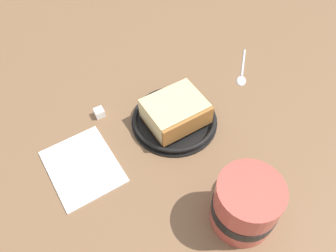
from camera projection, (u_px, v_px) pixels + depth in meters
The scene contains 7 objects.
ground_plane at pixel (181, 144), 63.64cm from camera, with size 130.29×130.29×3.55cm, color brown.
small_plate at pixel (174, 119), 63.99cm from camera, with size 16.39×16.39×1.73cm.
cake_slice at pixel (175, 112), 61.91cm from camera, with size 12.73×13.49×4.63cm.
tea_mug at pixel (246, 204), 49.16cm from camera, with size 12.27×9.83×9.82cm.
teaspoon at pixel (242, 74), 72.27cm from camera, with size 11.55×4.61×0.80cm.
folded_napkin at pixel (83, 166), 58.32cm from camera, with size 13.70×11.15×0.60cm, color white.
sugar_cube at pixel (99, 113), 64.94cm from camera, with size 1.74×1.74×1.74cm, color white.
Camera 1 is at (35.78, -5.49, 50.73)cm, focal length 35.96 mm.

